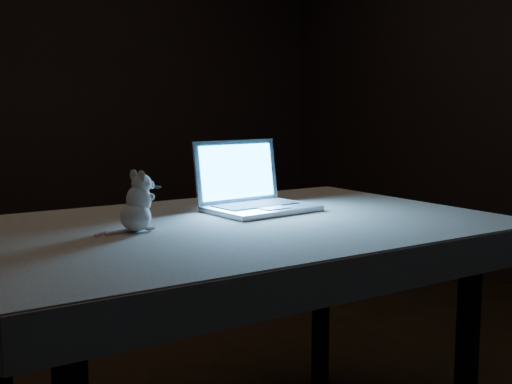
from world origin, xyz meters
TOP-DOWN VIEW (x-y plane):
  - back_wall at (0.00, 2.50)m, footprint 4.50×0.04m
  - table at (-0.16, -0.47)m, footprint 1.38×0.90m
  - tablecloth at (-0.26, -0.45)m, footprint 1.56×1.12m
  - laptop at (0.00, -0.35)m, footprint 0.35×0.31m
  - plush_mouse at (-0.45, -0.45)m, footprint 0.12×0.12m

SIDE VIEW (x-z plane):
  - table at x=-0.16m, z-range 0.00..0.73m
  - tablecloth at x=-0.26m, z-range 0.64..0.74m
  - plush_mouse at x=-0.45m, z-range 0.74..0.90m
  - laptop at x=0.00m, z-range 0.74..0.96m
  - back_wall at x=0.00m, z-range 0.00..2.60m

